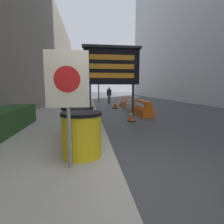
% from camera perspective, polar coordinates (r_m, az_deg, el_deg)
% --- Properties ---
extents(ground_plane, '(120.00, 120.00, 0.00)m').
position_cam_1_polar(ground_plane, '(3.13, 3.24, -21.44)').
color(ground_plane, '#3F3F42').
extents(sidewalk_left, '(3.75, 56.00, 0.16)m').
position_cam_1_polar(sidewalk_left, '(3.32, -32.64, -19.31)').
color(sidewalk_left, '#A39E93').
rests_on(sidewalk_left, ground_plane).
extents(building_left_facade, '(0.40, 50.40, 10.54)m').
position_cam_1_polar(building_left_facade, '(13.46, -24.34, 23.34)').
color(building_left_facade, gray).
rests_on(building_left_facade, ground_plane).
extents(barrel_drum_foreground, '(0.81, 0.81, 0.90)m').
position_cam_1_polar(barrel_drum_foreground, '(3.57, -9.83, -7.14)').
color(barrel_drum_foreground, yellow).
rests_on(barrel_drum_foreground, sidewalk_left).
extents(barrel_drum_middle, '(0.81, 0.81, 0.90)m').
position_cam_1_polar(barrel_drum_middle, '(4.54, -11.09, -3.94)').
color(barrel_drum_middle, yellow).
rests_on(barrel_drum_middle, sidewalk_left).
extents(barrel_drum_back, '(0.81, 0.81, 0.90)m').
position_cam_1_polar(barrel_drum_back, '(5.51, -10.85, -1.85)').
color(barrel_drum_back, yellow).
rests_on(barrel_drum_back, sidewalk_left).
extents(warning_sign, '(0.70, 0.08, 1.96)m').
position_cam_1_polar(warning_sign, '(2.94, -14.32, 7.80)').
color(warning_sign, gray).
rests_on(warning_sign, sidewalk_left).
extents(message_board, '(2.51, 0.36, 3.29)m').
position_cam_1_polar(message_board, '(7.77, -0.04, 14.66)').
color(message_board, '#28282B').
rests_on(message_board, ground_plane).
extents(jersey_barrier_orange_far, '(0.61, 1.94, 0.82)m').
position_cam_1_polar(jersey_barrier_orange_far, '(9.91, 10.03, 1.00)').
color(jersey_barrier_orange_far, orange).
rests_on(jersey_barrier_orange_far, ground_plane).
extents(jersey_barrier_cream, '(0.63, 1.78, 0.95)m').
position_cam_1_polar(jersey_barrier_cream, '(12.00, 6.82, 2.51)').
color(jersey_barrier_cream, beige).
rests_on(jersey_barrier_cream, ground_plane).
extents(jersey_barrier_orange_near, '(0.60, 1.71, 0.77)m').
position_cam_1_polar(jersey_barrier_orange_near, '(13.91, 4.77, 2.94)').
color(jersey_barrier_orange_near, orange).
rests_on(jersey_barrier_orange_near, ground_plane).
extents(traffic_cone_near, '(0.32, 0.32, 0.57)m').
position_cam_1_polar(traffic_cone_near, '(15.25, 2.99, 3.17)').
color(traffic_cone_near, black).
rests_on(traffic_cone_near, ground_plane).
extents(traffic_cone_mid, '(0.39, 0.39, 0.70)m').
position_cam_1_polar(traffic_cone_mid, '(13.06, 1.02, 2.66)').
color(traffic_cone_mid, black).
rests_on(traffic_cone_mid, ground_plane).
extents(traffic_cone_far, '(0.33, 0.33, 0.59)m').
position_cam_1_polar(traffic_cone_far, '(8.02, 6.44, -1.10)').
color(traffic_cone_far, black).
rests_on(traffic_cone_far, ground_plane).
extents(traffic_light_near_curb, '(0.28, 0.44, 4.03)m').
position_cam_1_polar(traffic_light_near_curb, '(18.75, -4.41, 12.11)').
color(traffic_light_near_curb, '#2D2D30').
rests_on(traffic_light_near_curb, ground_plane).
extents(pedestrian_worker, '(0.44, 0.49, 1.60)m').
position_cam_1_polar(pedestrian_worker, '(17.25, -0.97, 5.95)').
color(pedestrian_worker, '#514C42').
rests_on(pedestrian_worker, ground_plane).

